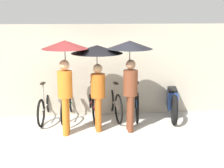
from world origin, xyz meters
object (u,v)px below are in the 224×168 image
pedestrian_center (97,61)px  pedestrian_trailing (130,60)px  parked_bicycle_4 (136,101)px  pedestrian_leading (65,61)px  motorcycle (172,100)px  parked_bicycle_0 (46,106)px  parked_bicycle_2 (92,103)px  parked_bicycle_3 (114,103)px  parked_bicycle_1 (69,104)px

pedestrian_center → pedestrian_trailing: pedestrian_trailing is taller
parked_bicycle_4 → pedestrian_trailing: 1.55m
pedestrian_leading → motorcycle: bearing=27.4°
parked_bicycle_0 → motorcycle: (3.25, 0.05, 0.05)m
parked_bicycle_2 → pedestrian_leading: bearing=141.9°
parked_bicycle_3 → pedestrian_center: bearing=142.2°
parked_bicycle_2 → pedestrian_center: bearing=-178.9°
parked_bicycle_0 → parked_bicycle_3: 1.73m
parked_bicycle_0 → parked_bicycle_3: parked_bicycle_0 is taller
parked_bicycle_0 → parked_bicycle_4: (2.31, 0.04, 0.04)m
parked_bicycle_4 → motorcycle: size_ratio=0.83×
parked_bicycle_3 → pedestrian_trailing: pedestrian_trailing is taller
parked_bicycle_1 → pedestrian_leading: 1.55m
motorcycle → pedestrian_leading: bearing=121.2°
parked_bicycle_1 → pedestrian_leading: size_ratio=0.82×
parked_bicycle_2 → parked_bicycle_3: 0.58m
parked_bicycle_2 → parked_bicycle_4: size_ratio=1.02×
parked_bicycle_0 → pedestrian_trailing: (1.99, -0.87, 1.25)m
parked_bicycle_2 → parked_bicycle_3: parked_bicycle_2 is taller
parked_bicycle_0 → pedestrian_trailing: size_ratio=0.82×
parked_bicycle_3 → motorcycle: (1.52, 0.05, 0.03)m
parked_bicycle_1 → parked_bicycle_4: bearing=-78.8°
motorcycle → parked_bicycle_0: bearing=101.8°
parked_bicycle_4 → motorcycle: 0.94m
parked_bicycle_2 → pedestrian_center: (0.12, -0.80, 1.21)m
motorcycle → pedestrian_trailing: bearing=137.1°
pedestrian_trailing → motorcycle: (1.26, 0.92, -1.20)m
parked_bicycle_0 → motorcycle: size_ratio=0.78×
parked_bicycle_1 → pedestrian_leading: (-0.01, -0.93, 1.24)m
motorcycle → parked_bicycle_2: bearing=101.3°
parked_bicycle_4 → parked_bicycle_3: bearing=101.2°
pedestrian_trailing → parked_bicycle_4: bearing=69.5°
parked_bicycle_1 → parked_bicycle_2: (0.58, 0.04, 0.01)m
parked_bicycle_1 → pedestrian_leading: bearing=-170.9°
parked_bicycle_3 → parked_bicycle_4: bearing=-93.0°
parked_bicycle_2 → pedestrian_leading: 1.68m
parked_bicycle_0 → pedestrian_center: pedestrian_center is taller
parked_bicycle_1 → parked_bicycle_4: (1.73, 0.05, 0.02)m
pedestrian_trailing → pedestrian_center: bearing=170.3°
parked_bicycle_1 → parked_bicycle_0: bearing=98.7°
parked_bicycle_1 → pedestrian_center: (0.69, -0.76, 1.21)m
parked_bicycle_0 → parked_bicycle_1: size_ratio=0.98×
parked_bicycle_1 → pedestrian_center: bearing=-128.1°
parked_bicycle_4 → motorcycle: bearing=-82.3°
parked_bicycle_0 → parked_bicycle_4: 2.31m
parked_bicycle_1 → pedestrian_leading: pedestrian_leading is taller
parked_bicycle_1 → motorcycle: parked_bicycle_1 is taller
pedestrian_leading → pedestrian_trailing: 1.42m
parked_bicycle_2 → pedestrian_trailing: bearing=-144.5°
pedestrian_center → pedestrian_trailing: 0.73m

